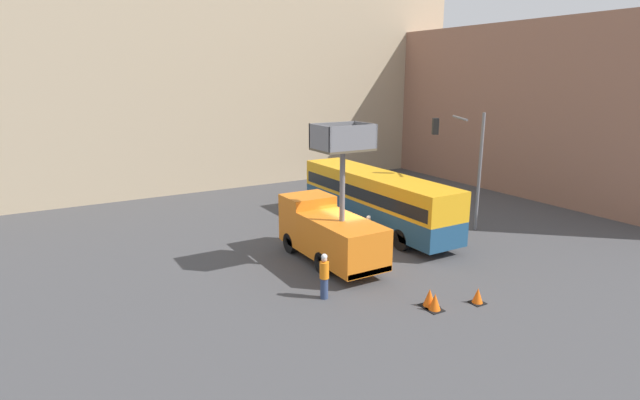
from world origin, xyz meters
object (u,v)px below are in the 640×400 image
traffic_light_pole (465,154)px  road_worker_directing (368,232)px  traffic_cone_near_truck (429,298)px  traffic_cone_mid_road (478,296)px  road_worker_near_truck (324,276)px  utility_truck (329,230)px  traffic_cone_far_side (435,302)px  city_bus (376,196)px

traffic_light_pole → road_worker_directing: (-6.48, 0.15, -3.60)m
traffic_light_pole → traffic_cone_near_truck: bearing=-141.9°
traffic_light_pole → traffic_cone_mid_road: traffic_light_pole is taller
traffic_light_pole → road_worker_near_truck: size_ratio=3.55×
road_worker_directing → utility_truck: bearing=173.6°
road_worker_near_truck → traffic_cone_far_side: bearing=77.4°
utility_truck → traffic_cone_near_truck: 6.24m
utility_truck → road_worker_near_truck: utility_truck is taller
utility_truck → road_worker_directing: (2.80, 0.68, -0.75)m
utility_truck → road_worker_near_truck: size_ratio=3.53×
traffic_cone_near_truck → traffic_cone_far_side: (-0.06, -0.36, -0.02)m
city_bus → traffic_cone_mid_road: city_bus is taller
city_bus → utility_truck: bearing=107.6°
city_bus → traffic_cone_far_side: city_bus is taller
road_worker_near_truck → traffic_cone_near_truck: size_ratio=2.63×
utility_truck → city_bus: 6.10m
traffic_cone_mid_road → traffic_cone_far_side: 1.93m
utility_truck → traffic_cone_mid_road: 7.45m
traffic_cone_mid_road → traffic_light_pole: bearing=48.2°
city_bus → traffic_cone_mid_road: size_ratio=18.84×
utility_truck → road_worker_near_truck: bearing=-124.2°
traffic_light_pole → road_worker_near_truck: bearing=-161.5°
utility_truck → traffic_cone_far_side: bearing=-82.6°
road_worker_near_truck → road_worker_directing: bearing=160.3°
road_worker_near_truck → traffic_cone_near_truck: road_worker_near_truck is taller
utility_truck → traffic_cone_near_truck: utility_truck is taller
traffic_cone_mid_road → utility_truck: bearing=111.8°
road_worker_near_truck → traffic_cone_near_truck: (3.16, -2.70, -0.62)m
road_worker_near_truck → utility_truck: bearing=177.7°
traffic_cone_near_truck → traffic_cone_mid_road: size_ratio=1.14×
road_worker_near_truck → traffic_cone_far_side: 4.41m
utility_truck → city_bus: (5.16, 3.25, 0.31)m
traffic_cone_far_side → city_bus: bearing=65.9°
road_worker_near_truck → traffic_cone_mid_road: bearing=87.2°
utility_truck → traffic_cone_mid_road: bearing=-68.2°
traffic_cone_far_side → road_worker_near_truck: bearing=135.4°
traffic_cone_near_truck → traffic_cone_far_side: 0.37m
city_bus → road_worker_directing: city_bus is taller
road_worker_near_truck → traffic_light_pole: bearing=140.4°
city_bus → traffic_cone_mid_road: bearing=151.8°
traffic_cone_mid_road → traffic_cone_far_side: traffic_cone_far_side is taller
traffic_cone_mid_road → traffic_cone_far_side: bearing=168.0°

